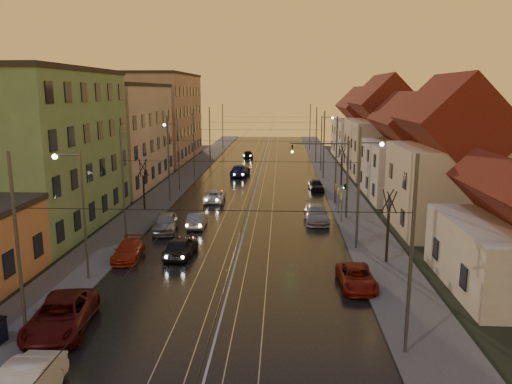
% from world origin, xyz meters
% --- Properties ---
extents(ground, '(160.00, 160.00, 0.00)m').
position_xyz_m(ground, '(0.00, 0.00, 0.00)').
color(ground, black).
rests_on(ground, ground).
extents(road, '(16.00, 120.00, 0.04)m').
position_xyz_m(road, '(0.00, 40.00, 0.02)').
color(road, black).
rests_on(road, ground).
extents(sidewalk_left, '(4.00, 120.00, 0.15)m').
position_xyz_m(sidewalk_left, '(-10.00, 40.00, 0.07)').
color(sidewalk_left, '#4C4C4C').
rests_on(sidewalk_left, ground).
extents(sidewalk_right, '(4.00, 120.00, 0.15)m').
position_xyz_m(sidewalk_right, '(10.00, 40.00, 0.07)').
color(sidewalk_right, '#4C4C4C').
rests_on(sidewalk_right, ground).
extents(tram_rail_0, '(0.06, 120.00, 0.03)m').
position_xyz_m(tram_rail_0, '(-2.20, 40.00, 0.06)').
color(tram_rail_0, gray).
rests_on(tram_rail_0, road).
extents(tram_rail_1, '(0.06, 120.00, 0.03)m').
position_xyz_m(tram_rail_1, '(-0.77, 40.00, 0.06)').
color(tram_rail_1, gray).
rests_on(tram_rail_1, road).
extents(tram_rail_2, '(0.06, 120.00, 0.03)m').
position_xyz_m(tram_rail_2, '(0.77, 40.00, 0.06)').
color(tram_rail_2, gray).
rests_on(tram_rail_2, road).
extents(tram_rail_3, '(0.06, 120.00, 0.03)m').
position_xyz_m(tram_rail_3, '(2.20, 40.00, 0.06)').
color(tram_rail_3, gray).
rests_on(tram_rail_3, road).
extents(apartment_left_1, '(10.00, 18.00, 13.00)m').
position_xyz_m(apartment_left_1, '(-17.50, 14.00, 6.50)').
color(apartment_left_1, '#5C8655').
rests_on(apartment_left_1, ground).
extents(apartment_left_2, '(10.00, 20.00, 12.00)m').
position_xyz_m(apartment_left_2, '(-17.50, 34.00, 6.00)').
color(apartment_left_2, tan).
rests_on(apartment_left_2, ground).
extents(apartment_left_3, '(10.00, 24.00, 14.00)m').
position_xyz_m(apartment_left_3, '(-17.50, 58.00, 7.00)').
color(apartment_left_3, '#927A5E').
rests_on(apartment_left_3, ground).
extents(house_right_1, '(8.67, 10.20, 10.80)m').
position_xyz_m(house_right_1, '(17.00, 15.00, 5.45)').
color(house_right_1, '#C4B897').
rests_on(house_right_1, ground).
extents(house_right_2, '(9.18, 12.24, 9.20)m').
position_xyz_m(house_right_2, '(17.00, 28.00, 4.64)').
color(house_right_2, beige).
rests_on(house_right_2, ground).
extents(house_right_3, '(9.18, 14.28, 11.50)m').
position_xyz_m(house_right_3, '(17.00, 43.00, 5.80)').
color(house_right_3, '#C4B897').
rests_on(house_right_3, ground).
extents(house_right_4, '(9.18, 16.32, 10.00)m').
position_xyz_m(house_right_4, '(17.00, 61.00, 5.05)').
color(house_right_4, beige).
rests_on(house_right_4, ground).
extents(catenary_pole_l_0, '(0.16, 0.16, 9.00)m').
position_xyz_m(catenary_pole_l_0, '(-8.60, -6.00, 4.50)').
color(catenary_pole_l_0, '#595B60').
rests_on(catenary_pole_l_0, ground).
extents(catenary_pole_r_0, '(0.16, 0.16, 9.00)m').
position_xyz_m(catenary_pole_r_0, '(8.60, -6.00, 4.50)').
color(catenary_pole_r_0, '#595B60').
rests_on(catenary_pole_r_0, ground).
extents(catenary_pole_l_1, '(0.16, 0.16, 9.00)m').
position_xyz_m(catenary_pole_l_1, '(-8.60, 9.00, 4.50)').
color(catenary_pole_l_1, '#595B60').
rests_on(catenary_pole_l_1, ground).
extents(catenary_pole_r_1, '(0.16, 0.16, 9.00)m').
position_xyz_m(catenary_pole_r_1, '(8.60, 9.00, 4.50)').
color(catenary_pole_r_1, '#595B60').
rests_on(catenary_pole_r_1, ground).
extents(catenary_pole_l_2, '(0.16, 0.16, 9.00)m').
position_xyz_m(catenary_pole_l_2, '(-8.60, 24.00, 4.50)').
color(catenary_pole_l_2, '#595B60').
rests_on(catenary_pole_l_2, ground).
extents(catenary_pole_r_2, '(0.16, 0.16, 9.00)m').
position_xyz_m(catenary_pole_r_2, '(8.60, 24.00, 4.50)').
color(catenary_pole_r_2, '#595B60').
rests_on(catenary_pole_r_2, ground).
extents(catenary_pole_l_3, '(0.16, 0.16, 9.00)m').
position_xyz_m(catenary_pole_l_3, '(-8.60, 39.00, 4.50)').
color(catenary_pole_l_3, '#595B60').
rests_on(catenary_pole_l_3, ground).
extents(catenary_pole_r_3, '(0.16, 0.16, 9.00)m').
position_xyz_m(catenary_pole_r_3, '(8.60, 39.00, 4.50)').
color(catenary_pole_r_3, '#595B60').
rests_on(catenary_pole_r_3, ground).
extents(catenary_pole_l_4, '(0.16, 0.16, 9.00)m').
position_xyz_m(catenary_pole_l_4, '(-8.60, 54.00, 4.50)').
color(catenary_pole_l_4, '#595B60').
rests_on(catenary_pole_l_4, ground).
extents(catenary_pole_r_4, '(0.16, 0.16, 9.00)m').
position_xyz_m(catenary_pole_r_4, '(8.60, 54.00, 4.50)').
color(catenary_pole_r_4, '#595B60').
rests_on(catenary_pole_r_4, ground).
extents(catenary_pole_l_5, '(0.16, 0.16, 9.00)m').
position_xyz_m(catenary_pole_l_5, '(-8.60, 72.00, 4.50)').
color(catenary_pole_l_5, '#595B60').
rests_on(catenary_pole_l_5, ground).
extents(catenary_pole_r_5, '(0.16, 0.16, 9.00)m').
position_xyz_m(catenary_pole_r_5, '(8.60, 72.00, 4.50)').
color(catenary_pole_r_5, '#595B60').
rests_on(catenary_pole_r_5, ground).
extents(street_lamp_0, '(1.75, 0.32, 8.00)m').
position_xyz_m(street_lamp_0, '(-9.10, 2.00, 4.89)').
color(street_lamp_0, '#595B60').
rests_on(street_lamp_0, ground).
extents(street_lamp_1, '(1.75, 0.32, 8.00)m').
position_xyz_m(street_lamp_1, '(9.10, 10.00, 4.89)').
color(street_lamp_1, '#595B60').
rests_on(street_lamp_1, ground).
extents(street_lamp_2, '(1.75, 0.32, 8.00)m').
position_xyz_m(street_lamp_2, '(-9.10, 30.00, 4.89)').
color(street_lamp_2, '#595B60').
rests_on(street_lamp_2, ground).
extents(street_lamp_3, '(1.75, 0.32, 8.00)m').
position_xyz_m(street_lamp_3, '(9.10, 46.00, 4.89)').
color(street_lamp_3, '#595B60').
rests_on(street_lamp_3, ground).
extents(traffic_light_mast, '(5.30, 0.32, 7.20)m').
position_xyz_m(traffic_light_mast, '(7.99, 18.00, 4.60)').
color(traffic_light_mast, '#595B60').
rests_on(traffic_light_mast, ground).
extents(bare_tree_0, '(1.09, 1.09, 5.11)m').
position_xyz_m(bare_tree_0, '(-10.20, 20.00, 2.49)').
color(bare_tree_0, black).
rests_on(bare_tree_0, ground).
extents(bare_tree_1, '(1.09, 1.09, 5.11)m').
position_xyz_m(bare_tree_1, '(10.20, 6.00, 2.49)').
color(bare_tree_1, black).
rests_on(bare_tree_1, ground).
extents(bare_tree_2, '(1.09, 1.09, 5.11)m').
position_xyz_m(bare_tree_2, '(10.40, 34.00, 2.49)').
color(bare_tree_2, black).
rests_on(bare_tree_2, ground).
extents(driving_car_0, '(2.08, 4.52, 1.50)m').
position_xyz_m(driving_car_0, '(-4.00, 6.81, 0.75)').
color(driving_car_0, black).
rests_on(driving_car_0, ground).
extents(driving_car_1, '(1.51, 4.04, 1.32)m').
position_xyz_m(driving_car_1, '(-4.12, 14.49, 0.66)').
color(driving_car_1, gray).
rests_on(driving_car_1, ground).
extents(driving_car_2, '(2.31, 4.62, 1.26)m').
position_xyz_m(driving_car_2, '(-3.95, 24.55, 0.63)').
color(driving_car_2, silver).
rests_on(driving_car_2, ground).
extents(driving_car_3, '(2.66, 5.62, 1.59)m').
position_xyz_m(driving_car_3, '(-2.59, 40.78, 0.79)').
color(driving_car_3, '#19214D').
rests_on(driving_car_3, ground).
extents(driving_car_4, '(2.06, 4.16, 1.36)m').
position_xyz_m(driving_car_4, '(-2.76, 59.63, 0.68)').
color(driving_car_4, black).
rests_on(driving_car_4, ground).
extents(parked_left_1, '(3.28, 5.94, 1.57)m').
position_xyz_m(parked_left_1, '(-7.60, -4.53, 0.79)').
color(parked_left_1, '#4D0E0D').
rests_on(parked_left_1, ground).
extents(parked_left_2, '(1.95, 4.28, 1.22)m').
position_xyz_m(parked_left_2, '(-7.54, 6.07, 0.61)').
color(parked_left_2, '#A42710').
rests_on(parked_left_2, ground).
extents(parked_left_3, '(2.46, 4.86, 1.59)m').
position_xyz_m(parked_left_3, '(-6.53, 13.00, 0.79)').
color(parked_left_3, '#9B9CA1').
rests_on(parked_left_3, ground).
extents(parked_right_0, '(2.16, 4.47, 1.23)m').
position_xyz_m(parked_right_0, '(7.57, 1.74, 0.61)').
color(parked_right_0, maroon).
rests_on(parked_right_0, ground).
extents(parked_right_1, '(2.15, 5.08, 1.46)m').
position_xyz_m(parked_right_1, '(6.20, 16.79, 0.73)').
color(parked_right_1, '#A7A6AC').
rests_on(parked_right_1, ground).
extents(parked_right_2, '(1.82, 3.92, 1.30)m').
position_xyz_m(parked_right_2, '(7.13, 31.17, 0.65)').
color(parked_right_2, black).
rests_on(parked_right_2, ground).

